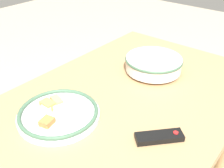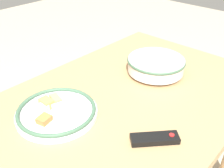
% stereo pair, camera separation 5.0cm
% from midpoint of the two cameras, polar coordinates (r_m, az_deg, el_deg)
% --- Properties ---
extents(dining_table, '(1.32, 0.81, 0.73)m').
position_cam_midpoint_polar(dining_table, '(1.09, 2.67, -7.64)').
color(dining_table, tan).
rests_on(dining_table, ground_plane).
extents(noodle_bowl, '(0.26, 0.26, 0.07)m').
position_cam_midpoint_polar(noodle_bowl, '(1.22, 10.69, 4.15)').
color(noodle_bowl, silver).
rests_on(noodle_bowl, dining_table).
extents(food_plate, '(0.30, 0.30, 0.05)m').
position_cam_midpoint_polar(food_plate, '(0.97, -10.60, -5.91)').
color(food_plate, white).
rests_on(food_plate, dining_table).
extents(tv_remote, '(0.15, 0.14, 0.02)m').
position_cam_midpoint_polar(tv_remote, '(0.87, 10.97, -11.64)').
color(tv_remote, black).
rests_on(tv_remote, dining_table).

